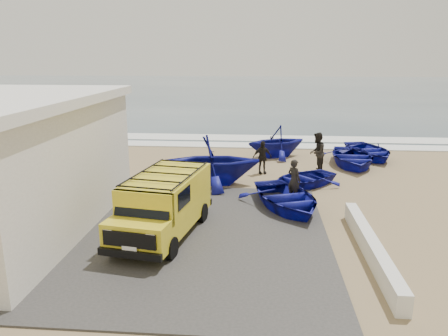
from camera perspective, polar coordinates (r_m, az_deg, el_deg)
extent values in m
plane|color=#937B55|center=(15.64, -2.30, -5.96)|extent=(160.00, 160.00, 0.00)
cube|color=#403E3B|center=(14.20, -11.44, -8.35)|extent=(12.00, 10.00, 0.05)
cube|color=#385166|center=(70.76, 3.35, 10.16)|extent=(180.00, 88.00, 0.01)
cube|color=white|center=(27.14, 0.81, 3.02)|extent=(180.00, 1.60, 0.06)
cube|color=white|center=(29.59, 1.15, 3.97)|extent=(180.00, 2.20, 0.04)
cube|color=black|center=(15.30, -15.97, 3.15)|extent=(0.08, 0.70, 0.90)
cube|color=silver|center=(13.03, 18.64, -9.81)|extent=(0.35, 6.00, 0.55)
cube|color=yellow|center=(13.89, -7.40, -3.98)|extent=(2.36, 3.87, 1.53)
cube|color=yellow|center=(12.12, -11.31, -8.77)|extent=(1.88, 1.12, 0.84)
cube|color=black|center=(12.22, -10.59, -4.80)|extent=(1.65, 0.58, 0.67)
cube|color=black|center=(11.73, -12.26, -9.15)|extent=(1.49, 0.33, 0.42)
cube|color=black|center=(11.87, -12.22, -10.97)|extent=(1.80, 0.43, 0.20)
cube|color=black|center=(13.61, -7.59, -0.69)|extent=(2.22, 3.58, 0.06)
cylinder|color=black|center=(12.94, -13.84, -9.37)|extent=(0.31, 0.68, 0.65)
cylinder|color=black|center=(15.34, -8.76, -5.25)|extent=(0.31, 0.68, 0.65)
cylinder|color=black|center=(12.29, -6.91, -10.38)|extent=(0.31, 0.68, 0.65)
cylinder|color=black|center=(14.79, -2.84, -5.86)|extent=(0.31, 0.68, 0.65)
imported|color=navy|center=(16.13, 8.14, -3.88)|extent=(4.09, 4.77, 0.83)
imported|color=navy|center=(18.97, 10.16, -1.38)|extent=(4.03, 3.91, 0.68)
imported|color=navy|center=(18.82, -1.57, 1.03)|extent=(4.41, 3.91, 2.15)
imported|color=navy|center=(23.07, 16.37, 1.38)|extent=(3.12, 4.32, 0.88)
imported|color=navy|center=(24.14, 6.84, 3.50)|extent=(4.25, 4.04, 1.75)
imported|color=navy|center=(25.01, 18.34, 2.17)|extent=(3.74, 4.60, 0.84)
imported|color=black|center=(17.02, 9.13, -1.55)|extent=(0.69, 0.69, 1.62)
imported|color=black|center=(21.27, 12.05, 2.00)|extent=(1.00, 1.13, 1.92)
imported|color=black|center=(20.66, 5.01, 1.40)|extent=(0.99, 0.65, 1.57)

